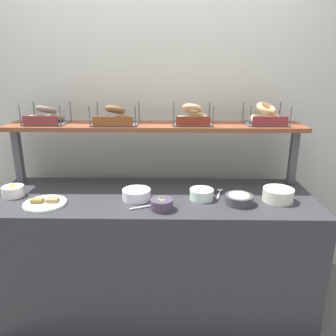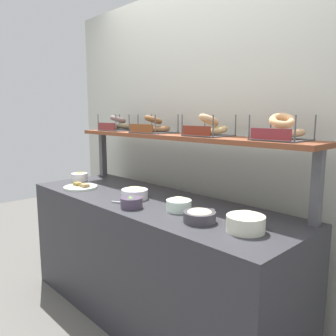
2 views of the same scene
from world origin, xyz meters
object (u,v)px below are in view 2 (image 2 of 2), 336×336
object	(u,v)px
bowl_veggie_mix	(131,202)
bowl_tuna_salad	(200,216)
bowl_scallion_spread	(179,204)
bagel_basket_cinnamon_raisin	(153,127)
serving_spoon_near_plate	(206,211)
bagel_basket_poppy	(118,125)
bagel_basket_sesame	(208,128)
serving_spoon_by_edge	(128,203)
bowl_potato_salad	(246,222)
bowl_fruit_salad	(80,177)
bowl_egg_salad	(135,193)
serving_plate_white	(81,187)
bagel_basket_plain	(281,131)

from	to	relation	value
bowl_veggie_mix	bowl_tuna_salad	size ratio (longest dim) A/B	0.77
bowl_scallion_spread	bowl_veggie_mix	bearing A→B (deg)	-146.63
bowl_veggie_mix	bagel_basket_cinnamon_raisin	world-z (taller)	bagel_basket_cinnamon_raisin
serving_spoon_near_plate	bagel_basket_poppy	bearing A→B (deg)	169.38
bagel_basket_cinnamon_raisin	bagel_basket_sesame	distance (m)	0.53
bowl_veggie_mix	serving_spoon_by_edge	distance (m)	0.09
bowl_potato_salad	bowl_scallion_spread	size ratio (longest dim) A/B	1.26
bowl_potato_salad	bowl_tuna_salad	bearing A→B (deg)	-168.42
bowl_tuna_salad	serving_spoon_by_edge	size ratio (longest dim) A/B	1.03
serving_spoon_by_edge	bagel_basket_poppy	distance (m)	1.00
bagel_basket_cinnamon_raisin	bowl_veggie_mix	bearing A→B (deg)	-54.46
bowl_fruit_salad	bagel_basket_cinnamon_raisin	distance (m)	0.83
bagel_basket_sesame	serving_spoon_near_plate	bearing A→B (deg)	-50.50
bowl_egg_salad	bowl_scallion_spread	world-z (taller)	bowl_scallion_spread
bowl_potato_salad	bagel_basket_poppy	bearing A→B (deg)	167.43
serving_plate_white	bagel_basket_cinnamon_raisin	bearing A→B (deg)	47.62
bowl_veggie_mix	bagel_basket_cinnamon_raisin	size ratio (longest dim) A/B	0.43
bowl_veggie_mix	bagel_basket_poppy	xyz separation A→B (m)	(-0.83, 0.49, 0.45)
serving_plate_white	bowl_fruit_salad	bearing A→B (deg)	152.38
bagel_basket_sesame	serving_spoon_by_edge	bearing A→B (deg)	-121.08
bowl_potato_salad	bowl_tuna_salad	size ratio (longest dim) A/B	1.09
bagel_basket_cinnamon_raisin	serving_spoon_near_plate	bearing A→B (deg)	-16.08
bagel_basket_poppy	serving_plate_white	bearing A→B (deg)	-76.42
bowl_potato_salad	serving_spoon_by_edge	size ratio (longest dim) A/B	1.13
bowl_potato_salad	bagel_basket_sesame	xyz separation A→B (m)	(-0.54, 0.34, 0.43)
serving_spoon_near_plate	bowl_tuna_salad	bearing A→B (deg)	-60.63
bowl_veggie_mix	bagel_basket_plain	size ratio (longest dim) A/B	0.49
bowl_potato_salad	bagel_basket_poppy	world-z (taller)	bagel_basket_poppy
bowl_fruit_salad	serving_spoon_by_edge	size ratio (longest dim) A/B	0.80
bagel_basket_sesame	bowl_scallion_spread	bearing A→B (deg)	-80.57
serving_plate_white	bagel_basket_plain	xyz separation A→B (m)	(1.43, 0.44, 0.47)
bowl_potato_salad	serving_spoon_near_plate	size ratio (longest dim) A/B	1.11
bowl_egg_salad	serving_plate_white	size ratio (longest dim) A/B	0.70
bowl_veggie_mix	serving_plate_white	size ratio (longest dim) A/B	0.52
bowl_egg_salad	bowl_scallion_spread	distance (m)	0.42
bowl_potato_salad	serving_spoon_near_plate	world-z (taller)	bowl_potato_salad
bowl_veggie_mix	serving_spoon_near_plate	distance (m)	0.46
bagel_basket_cinnamon_raisin	bowl_fruit_salad	bearing A→B (deg)	-156.29
serving_spoon_by_edge	bagel_basket_sesame	world-z (taller)	bagel_basket_sesame
bowl_scallion_spread	bowl_tuna_salad	size ratio (longest dim) A/B	0.86
serving_spoon_near_plate	bagel_basket_plain	bearing A→B (deg)	35.06
bowl_tuna_salad	bagel_basket_sesame	bearing A→B (deg)	125.35
bowl_potato_salad	bagel_basket_cinnamon_raisin	bearing A→B (deg)	162.94
bowl_fruit_salad	bagel_basket_cinnamon_raisin	xyz separation A→B (m)	(0.64, 0.28, 0.44)
bowl_potato_salad	serving_spoon_by_edge	distance (m)	0.82
bagel_basket_plain	bowl_egg_salad	bearing A→B (deg)	-158.66
bowl_potato_salad	bagel_basket_plain	size ratio (longest dim) A/B	0.70
bowl_potato_salad	bagel_basket_sesame	size ratio (longest dim) A/B	0.68
bowl_tuna_salad	bowl_fruit_salad	bearing A→B (deg)	176.18
bagel_basket_cinnamon_raisin	bowl_tuna_salad	bearing A→B (deg)	-25.03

